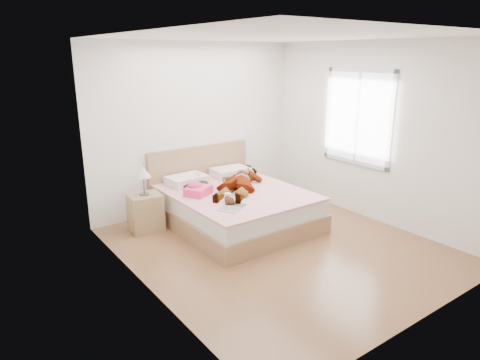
{
  "coord_description": "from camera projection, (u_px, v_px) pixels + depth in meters",
  "views": [
    {
      "loc": [
        -3.39,
        -3.82,
        2.4
      ],
      "look_at": [
        0.0,
        0.85,
        0.7
      ],
      "focal_mm": 32.0,
      "sensor_mm": 36.0,
      "label": 1
    }
  ],
  "objects": [
    {
      "name": "ground",
      "position": [
        278.0,
        246.0,
        5.56
      ],
      "size": [
        4.0,
        4.0,
        0.0
      ],
      "primitive_type": "plane",
      "color": "#542E1A",
      "rests_on": "ground"
    },
    {
      "name": "coffee_mug",
      "position": [
        228.0,
        197.0,
        5.75
      ],
      "size": [
        0.13,
        0.1,
        0.1
      ],
      "color": "white",
      "rests_on": "bed"
    },
    {
      "name": "nightstand",
      "position": [
        146.0,
        210.0,
        5.99
      ],
      "size": [
        0.47,
        0.43,
        0.93
      ],
      "color": "brown",
      "rests_on": "ground"
    },
    {
      "name": "magazine",
      "position": [
        233.0,
        207.0,
        5.49
      ],
      "size": [
        0.47,
        0.42,
        0.02
      ],
      "color": "white",
      "rests_on": "bed"
    },
    {
      "name": "hair",
      "position": [
        192.0,
        183.0,
        6.39
      ],
      "size": [
        0.56,
        0.63,
        0.08
      ],
      "primitive_type": "ellipsoid",
      "rotation": [
        0.0,
        0.0,
        0.21
      ],
      "color": "black",
      "rests_on": "bed"
    },
    {
      "name": "towel",
      "position": [
        197.0,
        189.0,
        5.98
      ],
      "size": [
        0.45,
        0.42,
        0.19
      ],
      "color": "#FF4580",
      "rests_on": "bed"
    },
    {
      "name": "bed",
      "position": [
        233.0,
        205.0,
        6.28
      ],
      "size": [
        1.8,
        2.08,
        1.0
      ],
      "color": "brown",
      "rests_on": "ground"
    },
    {
      "name": "phone",
      "position": [
        197.0,
        174.0,
        6.36
      ],
      "size": [
        0.1,
        0.1,
        0.05
      ],
      "primitive_type": "cube",
      "rotation": [
        0.44,
        0.0,
        0.73
      ],
      "color": "silver",
      "rests_on": "bed"
    },
    {
      "name": "room_shell",
      "position": [
        358.0,
        117.0,
        6.37
      ],
      "size": [
        4.0,
        4.0,
        4.0
      ],
      "color": "white",
      "rests_on": "ground"
    },
    {
      "name": "plush_toy",
      "position": [
        229.0,
        201.0,
        5.57
      ],
      "size": [
        0.16,
        0.21,
        0.11
      ],
      "color": "black",
      "rests_on": "bed"
    },
    {
      "name": "woman",
      "position": [
        240.0,
        179.0,
        6.35
      ],
      "size": [
        1.64,
        1.57,
        0.23
      ],
      "primitive_type": "imported",
      "rotation": [
        0.0,
        0.0,
        -0.84
      ],
      "color": "white",
      "rests_on": "bed"
    }
  ]
}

